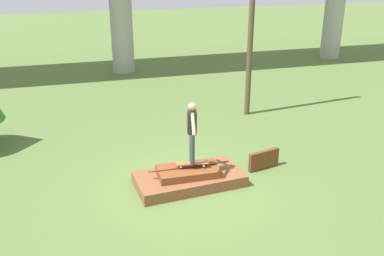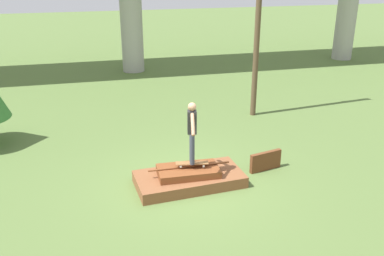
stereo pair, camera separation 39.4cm
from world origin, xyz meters
The scene contains 5 objects.
ground_plane centered at (0.00, 0.00, 0.00)m, with size 80.00×80.00×0.00m, color #567038.
scrap_pile centered at (-0.01, 0.00, 0.20)m, with size 2.84×1.54×0.54m.
scrap_plank_loose centered at (2.23, 0.29, 0.27)m, with size 0.97×0.33×0.54m.
skateboard centered at (0.06, -0.02, 0.62)m, with size 0.86×0.35×0.09m.
skater centered at (0.06, -0.02, 1.56)m, with size 0.29×1.10×1.61m.
Camera 2 is at (-2.28, -9.51, 5.48)m, focal length 40.00 mm.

